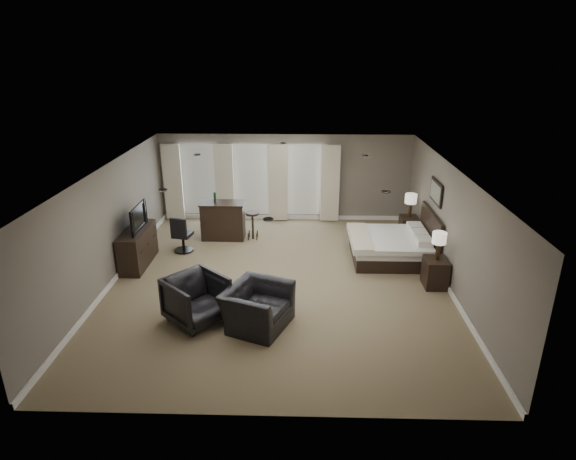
{
  "coord_description": "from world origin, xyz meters",
  "views": [
    {
      "loc": [
        0.49,
        -9.77,
        5.02
      ],
      "look_at": [
        0.2,
        0.4,
        1.1
      ],
      "focal_mm": 30.0,
      "sensor_mm": 36.0,
      "label": 1
    }
  ],
  "objects_px": {
    "lamp_far": "(410,206)",
    "armchair_near": "(257,300)",
    "bar_stool_left": "(215,216)",
    "bar_stool_right": "(253,226)",
    "tv": "(135,227)",
    "bar_counter": "(223,220)",
    "nightstand_far": "(408,227)",
    "desk_chair": "(183,234)",
    "lamp_near": "(438,246)",
    "armchair_far": "(196,297)",
    "dresser": "(138,247)",
    "nightstand_near": "(435,273)",
    "bed": "(385,236)"
  },
  "relations": [
    {
      "from": "nightstand_far",
      "to": "armchair_near",
      "type": "distance_m",
      "value": 5.98
    },
    {
      "from": "tv",
      "to": "armchair_far",
      "type": "height_order",
      "value": "tv"
    },
    {
      "from": "armchair_near",
      "to": "bar_stool_right",
      "type": "distance_m",
      "value": 4.44
    },
    {
      "from": "bar_stool_left",
      "to": "bar_stool_right",
      "type": "bearing_deg",
      "value": -28.22
    },
    {
      "from": "dresser",
      "to": "armchair_far",
      "type": "distance_m",
      "value": 3.2
    },
    {
      "from": "lamp_near",
      "to": "lamp_far",
      "type": "xyz_separation_m",
      "value": [
        0.0,
        2.9,
        -0.03
      ]
    },
    {
      "from": "nightstand_far",
      "to": "lamp_near",
      "type": "xyz_separation_m",
      "value": [
        0.0,
        -2.9,
        0.66
      ]
    },
    {
      "from": "dresser",
      "to": "armchair_near",
      "type": "distance_m",
      "value": 4.11
    },
    {
      "from": "lamp_near",
      "to": "nightstand_far",
      "type": "bearing_deg",
      "value": 90.0
    },
    {
      "from": "lamp_far",
      "to": "desk_chair",
      "type": "bearing_deg",
      "value": -169.36
    },
    {
      "from": "dresser",
      "to": "tv",
      "type": "distance_m",
      "value": 0.52
    },
    {
      "from": "armchair_near",
      "to": "bar_stool_right",
      "type": "relative_size",
      "value": 1.6
    },
    {
      "from": "bar_counter",
      "to": "desk_chair",
      "type": "height_order",
      "value": "bar_counter"
    },
    {
      "from": "lamp_far",
      "to": "bar_stool_right",
      "type": "bearing_deg",
      "value": -177.08
    },
    {
      "from": "nightstand_near",
      "to": "lamp_near",
      "type": "bearing_deg",
      "value": -90.0
    },
    {
      "from": "lamp_near",
      "to": "armchair_near",
      "type": "relative_size",
      "value": 0.51
    },
    {
      "from": "armchair_far",
      "to": "bar_counter",
      "type": "bearing_deg",
      "value": 44.75
    },
    {
      "from": "tv",
      "to": "bar_stool_right",
      "type": "distance_m",
      "value": 3.2
    },
    {
      "from": "lamp_far",
      "to": "armchair_near",
      "type": "height_order",
      "value": "lamp_far"
    },
    {
      "from": "bar_counter",
      "to": "desk_chair",
      "type": "relative_size",
      "value": 1.24
    },
    {
      "from": "lamp_far",
      "to": "bar_counter",
      "type": "relative_size",
      "value": 0.54
    },
    {
      "from": "armchair_near",
      "to": "bar_counter",
      "type": "height_order",
      "value": "armchair_near"
    },
    {
      "from": "bed",
      "to": "lamp_far",
      "type": "bearing_deg",
      "value": 58.46
    },
    {
      "from": "armchair_near",
      "to": "bar_counter",
      "type": "distance_m",
      "value": 4.62
    },
    {
      "from": "nightstand_near",
      "to": "bar_stool_right",
      "type": "xyz_separation_m",
      "value": [
        -4.3,
        2.68,
        0.06
      ]
    },
    {
      "from": "lamp_near",
      "to": "lamp_far",
      "type": "height_order",
      "value": "lamp_near"
    },
    {
      "from": "nightstand_near",
      "to": "bar_stool_left",
      "type": "bearing_deg",
      "value": 148.83
    },
    {
      "from": "nightstand_near",
      "to": "nightstand_far",
      "type": "bearing_deg",
      "value": 90.0
    },
    {
      "from": "tv",
      "to": "armchair_near",
      "type": "distance_m",
      "value": 4.13
    },
    {
      "from": "nightstand_near",
      "to": "dresser",
      "type": "bearing_deg",
      "value": 172.28
    },
    {
      "from": "bed",
      "to": "bar_counter",
      "type": "xyz_separation_m",
      "value": [
        -4.23,
        1.25,
        -0.1
      ]
    },
    {
      "from": "nightstand_near",
      "to": "armchair_far",
      "type": "distance_m",
      "value": 5.22
    },
    {
      "from": "lamp_far",
      "to": "tv",
      "type": "xyz_separation_m",
      "value": [
        -6.92,
        -1.96,
        0.04
      ]
    },
    {
      "from": "nightstand_far",
      "to": "armchair_near",
      "type": "bearing_deg",
      "value": -129.33
    },
    {
      "from": "armchair_near",
      "to": "armchair_far",
      "type": "bearing_deg",
      "value": 106.47
    },
    {
      "from": "bar_stool_right",
      "to": "desk_chair",
      "type": "height_order",
      "value": "desk_chair"
    },
    {
      "from": "armchair_near",
      "to": "armchair_far",
      "type": "xyz_separation_m",
      "value": [
        -1.18,
        0.13,
        -0.02
      ]
    },
    {
      "from": "armchair_near",
      "to": "dresser",
      "type": "bearing_deg",
      "value": 72.4
    },
    {
      "from": "bar_counter",
      "to": "bar_stool_right",
      "type": "distance_m",
      "value": 0.83
    },
    {
      "from": "lamp_far",
      "to": "desk_chair",
      "type": "height_order",
      "value": "lamp_far"
    },
    {
      "from": "bar_stool_right",
      "to": "tv",
      "type": "bearing_deg",
      "value": -146.35
    },
    {
      "from": "armchair_near",
      "to": "desk_chair",
      "type": "height_order",
      "value": "armchair_near"
    },
    {
      "from": "lamp_far",
      "to": "armchair_near",
      "type": "relative_size",
      "value": 0.53
    },
    {
      "from": "armchair_far",
      "to": "lamp_far",
      "type": "bearing_deg",
      "value": -5.11
    },
    {
      "from": "tv",
      "to": "bar_counter",
      "type": "xyz_separation_m",
      "value": [
        1.8,
        1.76,
        -0.45
      ]
    },
    {
      "from": "nightstand_far",
      "to": "bar_stool_left",
      "type": "distance_m",
      "value": 5.47
    },
    {
      "from": "lamp_near",
      "to": "bar_stool_left",
      "type": "bearing_deg",
      "value": 148.83
    },
    {
      "from": "nightstand_near",
      "to": "armchair_near",
      "type": "height_order",
      "value": "armchair_near"
    },
    {
      "from": "lamp_far",
      "to": "tv",
      "type": "distance_m",
      "value": 7.19
    },
    {
      "from": "tv",
      "to": "bar_stool_left",
      "type": "bearing_deg",
      "value": -31.9
    }
  ]
}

